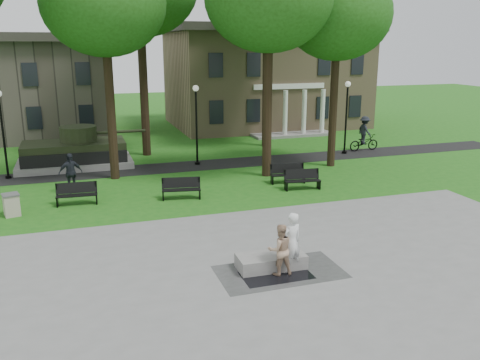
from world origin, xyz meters
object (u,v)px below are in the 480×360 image
object	(u,v)px
friend_watching	(280,249)
park_bench_0	(77,193)
concrete_block	(271,261)
skateboarder	(291,242)
cyclist	(364,137)
trash_bin	(11,205)

from	to	relation	value
friend_watching	park_bench_0	size ratio (longest dim) A/B	0.91
concrete_block	skateboarder	size ratio (longest dim) A/B	1.12
concrete_block	friend_watching	size ratio (longest dim) A/B	1.32
cyclist	trash_bin	world-z (taller)	cyclist
friend_watching	park_bench_0	bearing A→B (deg)	-56.27
cyclist	skateboarder	bearing A→B (deg)	139.56
park_bench_0	friend_watching	bearing A→B (deg)	-54.52
friend_watching	trash_bin	distance (m)	12.30
concrete_block	skateboarder	bearing A→B (deg)	-39.45
park_bench_0	trash_bin	bearing A→B (deg)	-159.82
concrete_block	cyclist	world-z (taller)	cyclist
concrete_block	trash_bin	world-z (taller)	trash_bin
cyclist	concrete_block	bearing A→B (deg)	137.66
concrete_block	skateboarder	xyz separation A→B (m)	(0.52, -0.42, 0.75)
friend_watching	trash_bin	xyz separation A→B (m)	(-8.57, 8.82, -0.36)
friend_watching	skateboarder	bearing A→B (deg)	-164.12
concrete_block	park_bench_0	distance (m)	10.79
cyclist	park_bench_0	bearing A→B (deg)	106.35
park_bench_0	skateboarder	bearing A→B (deg)	-52.37
concrete_block	skateboarder	world-z (taller)	skateboarder
skateboarder	trash_bin	bearing A→B (deg)	-59.31
park_bench_0	cyclist	bearing A→B (deg)	22.64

